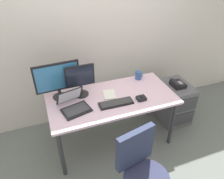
{
  "coord_description": "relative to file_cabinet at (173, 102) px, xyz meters",
  "views": [
    {
      "loc": [
        -0.75,
        -2.01,
        2.31
      ],
      "look_at": [
        0.0,
        0.0,
        0.86
      ],
      "focal_mm": 34.47,
      "sensor_mm": 36.0,
      "label": 1
    }
  ],
  "objects": [
    {
      "name": "office_chair",
      "position": [
        -1.09,
        -1.06,
        0.12
      ],
      "size": [
        0.52,
        0.53,
        0.94
      ],
      "color": "black",
      "rests_on": "ground"
    },
    {
      "name": "coffee_mug",
      "position": [
        -0.54,
        0.18,
        0.49
      ],
      "size": [
        0.1,
        0.09,
        0.11
      ],
      "color": "#305490",
      "rests_on": "desk"
    },
    {
      "name": "ground_plane",
      "position": [
        -1.05,
        -0.11,
        -0.31
      ],
      "size": [
        8.0,
        8.0,
        0.0
      ],
      "primitive_type": "plane",
      "color": "slate"
    },
    {
      "name": "desk",
      "position": [
        -1.05,
        -0.11,
        0.36
      ],
      "size": [
        1.57,
        0.77,
        0.74
      ],
      "color": "silver",
      "rests_on": "ground"
    },
    {
      "name": "trackball_mouse",
      "position": [
        -0.73,
        -0.28,
        0.45
      ],
      "size": [
        0.11,
        0.09,
        0.07
      ],
      "color": "black",
      "rests_on": "desk"
    },
    {
      "name": "laptop",
      "position": [
        -1.53,
        -0.16,
        0.48
      ],
      "size": [
        0.38,
        0.38,
        0.22
      ],
      "color": "black",
      "rests_on": "desk"
    },
    {
      "name": "paper_notepad",
      "position": [
        -1.06,
        -0.04,
        0.44
      ],
      "size": [
        0.18,
        0.23,
        0.01
      ],
      "primitive_type": "cube",
      "rotation": [
        0.0,
        0.0,
        -0.19
      ],
      "color": "white",
      "rests_on": "desk"
    },
    {
      "name": "back_wall",
      "position": [
        -1.05,
        0.62,
        1.09
      ],
      "size": [
        6.0,
        0.1,
        2.8
      ],
      "primitive_type": "cube",
      "color": "beige",
      "rests_on": "ground"
    },
    {
      "name": "desk_phone",
      "position": [
        -0.01,
        -0.02,
        0.34
      ],
      "size": [
        0.17,
        0.2,
        0.09
      ],
      "color": "black",
      "rests_on": "file_cabinet"
    },
    {
      "name": "monitor_side",
      "position": [
        -1.38,
        0.08,
        0.66
      ],
      "size": [
        0.36,
        0.18,
        0.41
      ],
      "color": "#262628",
      "rests_on": "desk"
    },
    {
      "name": "monitor_main",
      "position": [
        -1.64,
        0.12,
        0.7
      ],
      "size": [
        0.54,
        0.18,
        0.46
      ],
      "color": "#262628",
      "rests_on": "desk"
    },
    {
      "name": "keyboard",
      "position": [
        -1.04,
        -0.25,
        0.44
      ],
      "size": [
        0.41,
        0.15,
        0.03
      ],
      "color": "black",
      "rests_on": "desk"
    },
    {
      "name": "file_cabinet",
      "position": [
        0.0,
        0.0,
        0.0
      ],
      "size": [
        0.42,
        0.53,
        0.61
      ],
      "color": "#57575C",
      "rests_on": "ground"
    }
  ]
}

